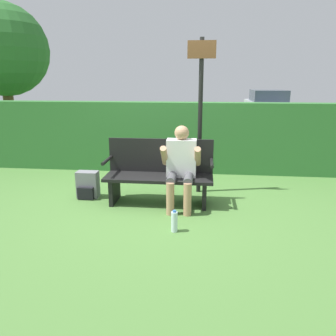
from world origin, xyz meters
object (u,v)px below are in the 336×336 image
person_seated (181,163)px  parked_car (268,104)px  park_bench (159,173)px  tree (2,51)px  backpack (88,185)px  water_bottle (174,222)px  signpost (200,107)px

person_seated → parked_car: 12.62m
park_bench → tree: size_ratio=0.44×
backpack → parked_car: 12.94m
person_seated → tree: 6.19m
parked_car → tree: (-8.12, -8.61, 1.88)m
backpack → water_bottle: bearing=-35.8°
tree → park_bench: bearing=-38.0°
park_bench → water_bottle: park_bench is taller
parked_car → tree: size_ratio=1.17×
water_bottle → parked_car: 13.48m
tree → backpack: bearing=-46.1°
signpost → tree: size_ratio=0.66×
water_bottle → signpost: (0.26, 1.52, 1.26)m
person_seated → water_bottle: size_ratio=4.25×
backpack → signpost: signpost is taller
person_seated → tree: tree is taller
water_bottle → parked_car: bearing=75.3°
tree → person_seated: bearing=-37.0°
water_bottle → tree: 6.88m
person_seated → signpost: bearing=68.9°
park_bench → backpack: 1.18m
backpack → tree: bearing=133.9°
water_bottle → park_bench: bearing=107.6°
parked_car → backpack: bearing=157.8°
park_bench → tree: 5.93m
person_seated → tree: bearing=143.0°
water_bottle → signpost: bearing=80.1°
person_seated → backpack: (-1.48, 0.19, -0.45)m
water_bottle → parked_car: size_ratio=0.06×
park_bench → parked_car: parked_car is taller
park_bench → parked_car: bearing=72.7°
park_bench → backpack: bearing=177.0°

